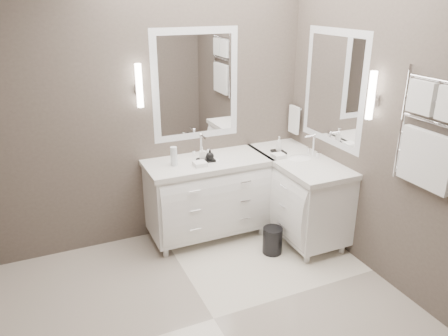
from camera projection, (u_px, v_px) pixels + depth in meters
name	position (u px, v px, depth m)	size (l,w,h in m)	color
floor	(214.00, 319.00, 3.44)	(3.20, 3.00, 0.01)	silver
wall_back	(152.00, 109.00, 4.22)	(3.20, 0.01, 2.70)	#514841
wall_front	(364.00, 282.00, 1.66)	(3.20, 0.01, 2.70)	#514841
wall_right	(394.00, 130.00, 3.55)	(0.01, 3.00, 2.70)	#514841
vanity_back	(207.00, 193.00, 4.47)	(1.24, 0.59, 0.97)	white
vanity_right	(297.00, 191.00, 4.52)	(0.59, 1.24, 0.97)	white
mirror_back	(196.00, 85.00, 4.30)	(0.90, 0.02, 1.10)	white
mirror_right	(333.00, 88.00, 4.15)	(0.02, 0.90, 1.10)	white
sconce_back	(139.00, 87.00, 4.01)	(0.06, 0.06, 0.40)	white
sconce_right	(371.00, 96.00, 3.62)	(0.06, 0.06, 0.40)	white
towel_bar_corner	(294.00, 119.00, 4.76)	(0.03, 0.22, 0.30)	white
towel_ladder	(430.00, 140.00, 3.17)	(0.06, 0.58, 0.90)	white
waste_bin	(272.00, 240.00, 4.28)	(0.19, 0.19, 0.27)	black
amenity_tray_back	(206.00, 160.00, 4.30)	(0.16, 0.12, 0.02)	black
amenity_tray_right	(279.00, 152.00, 4.52)	(0.12, 0.15, 0.02)	black
water_bottle	(174.00, 156.00, 4.16)	(0.06, 0.06, 0.19)	silver
soap_bottle_a	(202.00, 153.00, 4.28)	(0.05, 0.06, 0.12)	white
soap_bottle_b	(210.00, 155.00, 4.26)	(0.08, 0.08, 0.10)	black
soap_bottle_c	(279.00, 144.00, 4.49)	(0.06, 0.06, 0.16)	white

